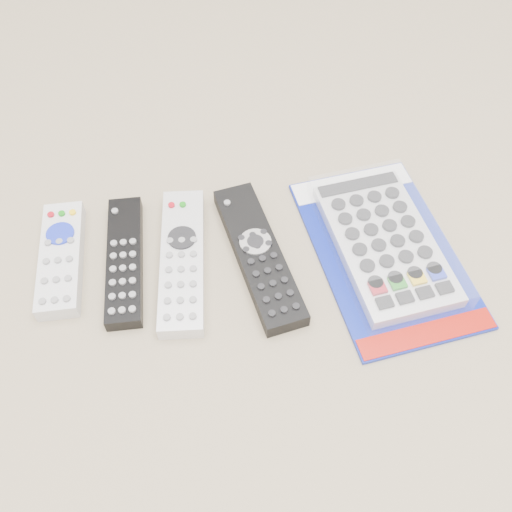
{
  "coord_description": "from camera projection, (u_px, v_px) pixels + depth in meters",
  "views": [
    {
      "loc": [
        -0.03,
        -0.41,
        0.61
      ],
      "look_at": [
        0.03,
        0.01,
        0.01
      ],
      "focal_mm": 40.0,
      "sensor_mm": 36.0,
      "label": 1
    }
  ],
  "objects": [
    {
      "name": "remote_small_grey",
      "position": [
        61.0,
        258.0,
        0.74
      ],
      "size": [
        0.05,
        0.17,
        0.03
      ],
      "rotation": [
        0.0,
        0.0,
        -0.0
      ],
      "color": "silver",
      "rests_on": "ground"
    },
    {
      "name": "remote_slim_black",
      "position": [
        125.0,
        261.0,
        0.74
      ],
      "size": [
        0.05,
        0.2,
        0.02
      ],
      "rotation": [
        0.0,
        0.0,
        -0.02
      ],
      "color": "black",
      "rests_on": "ground"
    },
    {
      "name": "remote_silver_dvd",
      "position": [
        182.0,
        260.0,
        0.74
      ],
      "size": [
        0.07,
        0.22,
        0.03
      ],
      "rotation": [
        0.0,
        0.0,
        -0.08
      ],
      "color": "silver",
      "rests_on": "ground"
    },
    {
      "name": "remote_large_black",
      "position": [
        259.0,
        255.0,
        0.74
      ],
      "size": [
        0.1,
        0.24,
        0.03
      ],
      "rotation": [
        0.0,
        0.0,
        0.18
      ],
      "color": "black",
      "rests_on": "ground"
    },
    {
      "name": "jumbo_remote_packaged",
      "position": [
        385.0,
        242.0,
        0.75
      ],
      "size": [
        0.21,
        0.31,
        0.04
      ],
      "rotation": [
        0.0,
        0.0,
        0.13
      ],
      "color": "#0D1E94",
      "rests_on": "ground"
    }
  ]
}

